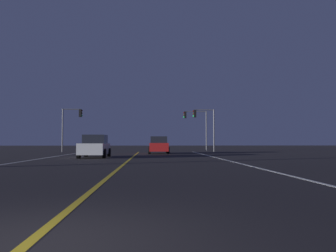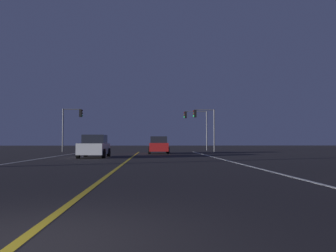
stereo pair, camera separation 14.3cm
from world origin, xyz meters
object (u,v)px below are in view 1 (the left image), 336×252
at_px(car_ahead_far, 159,145).
at_px(car_oncoming, 95,147).
at_px(traffic_light_near_right, 204,120).
at_px(traffic_light_near_left, 72,120).
at_px(traffic_light_far_right, 195,121).

bearing_deg(car_ahead_far, car_oncoming, 148.10).
bearing_deg(car_ahead_far, traffic_light_near_right, -41.86).
relative_size(traffic_light_near_left, traffic_light_far_right, 0.95).
height_order(traffic_light_near_right, traffic_light_near_left, traffic_light_near_left).
height_order(car_ahead_far, traffic_light_near_left, traffic_light_near_left).
relative_size(car_ahead_far, traffic_light_far_right, 0.81).
bearing_deg(traffic_light_near_left, car_ahead_far, -31.65).
xyz_separation_m(car_oncoming, car_ahead_far, (4.96, 7.97, 0.00)).
height_order(car_oncoming, traffic_light_far_right, traffic_light_far_right).
xyz_separation_m(car_oncoming, traffic_light_far_right, (10.18, 19.60, 3.14)).
bearing_deg(traffic_light_near_left, traffic_light_far_right, 19.94).
height_order(car_ahead_far, traffic_light_far_right, traffic_light_far_right).
xyz_separation_m(car_oncoming, traffic_light_near_left, (-4.99, 14.10, 2.89)).
relative_size(car_oncoming, car_ahead_far, 1.00).
distance_m(car_ahead_far, traffic_light_near_right, 8.73).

